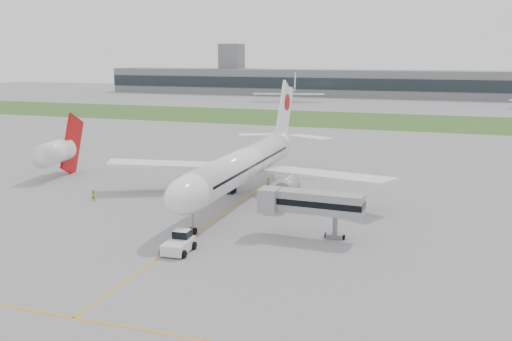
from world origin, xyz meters
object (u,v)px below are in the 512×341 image
(jet_bridge, at_px, (308,202))
(airliner, at_px, (245,163))
(pushback_tug, at_px, (179,243))
(neighbor_aircraft, at_px, (57,152))
(ground_crew_near, at_px, (172,248))

(jet_bridge, bearing_deg, airliner, 134.06)
(airliner, bearing_deg, pushback_tug, -87.27)
(airliner, bearing_deg, neighbor_aircraft, 174.96)
(neighbor_aircraft, bearing_deg, ground_crew_near, -46.96)
(ground_crew_near, height_order, neighbor_aircraft, neighbor_aircraft)
(jet_bridge, bearing_deg, ground_crew_near, -136.87)
(airliner, bearing_deg, jet_bridge, -48.56)
(airliner, xyz_separation_m, pushback_tug, (1.26, -26.33, -4.57))
(pushback_tug, bearing_deg, airliner, 89.66)
(airliner, xyz_separation_m, neighbor_aircraft, (-38.57, 3.40, -0.77))
(pushback_tug, bearing_deg, jet_bridge, 35.32)
(airliner, height_order, neighbor_aircraft, airliner)
(jet_bridge, height_order, ground_crew_near, jet_bridge)
(pushback_tug, bearing_deg, neighbor_aircraft, 140.18)
(pushback_tug, distance_m, ground_crew_near, 1.20)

